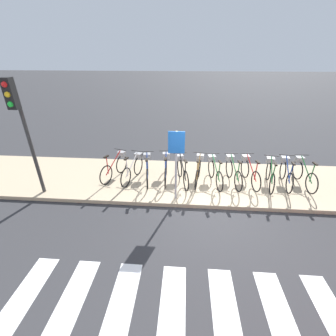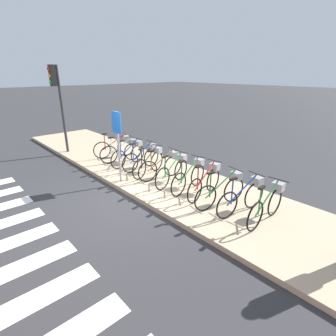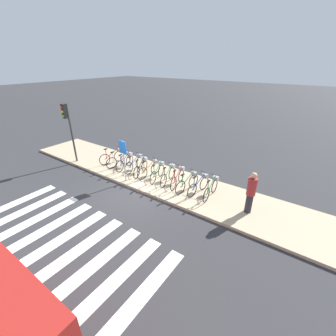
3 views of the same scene
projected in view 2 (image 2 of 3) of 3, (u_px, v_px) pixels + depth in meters
The scene contains 16 objects.
ground_plane at pixel (132, 198), 7.04m from camera, with size 120.00×120.00×0.00m, color #2D2D30.
sidewalk at pixel (171, 182), 7.92m from camera, with size 17.43×2.88×0.12m.
parked_bicycle_0 at pixel (116, 146), 9.93m from camera, with size 0.63×1.47×0.95m.
parked_bicycle_1 at pixel (123, 150), 9.42m from camera, with size 0.56×1.50×0.95m.
parked_bicycle_2 at pixel (130, 153), 9.08m from camera, with size 0.46×1.53×0.95m.
parked_bicycle_3 at pixel (143, 156), 8.72m from camera, with size 0.46×1.54×0.95m.
parked_bicycle_4 at pixel (150, 161), 8.25m from camera, with size 0.55×1.50×0.95m.
parked_bicycle_5 at pixel (163, 165), 7.93m from camera, with size 0.46×1.53×0.95m.
parked_bicycle_6 at pixel (174, 170), 7.54m from camera, with size 0.48×1.52×0.95m.
parked_bicycle_7 at pixel (191, 175), 7.16m from camera, with size 0.46×1.53×0.95m.
parked_bicycle_8 at pixel (206, 180), 6.80m from camera, with size 0.46×1.53×0.95m.
parked_bicycle_9 at pixel (223, 189), 6.29m from camera, with size 0.47×1.52×0.95m.
parked_bicycle_10 at pixel (244, 195), 5.99m from camera, with size 0.46×1.53×0.95m.
parked_bicycle_11 at pixel (268, 203), 5.62m from camera, with size 0.46×1.54×0.95m.
traffic_light at pixel (57, 91), 9.86m from camera, with size 0.24×0.40×3.32m.
sign_post at pixel (118, 135), 7.39m from camera, with size 0.44×0.07×2.05m.
Camera 2 is at (5.35, -3.51, 3.21)m, focal length 28.00 mm.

